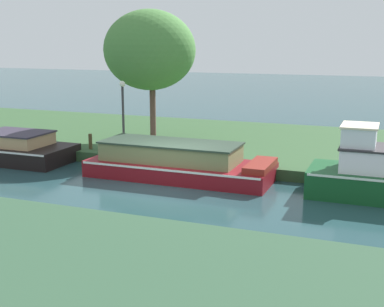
{
  "coord_description": "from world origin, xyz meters",
  "views": [
    {
      "loc": [
        6.81,
        -15.1,
        4.71
      ],
      "look_at": [
        0.46,
        1.2,
        0.9
      ],
      "focal_mm": 48.43,
      "sensor_mm": 36.0,
      "label": 1
    }
  ],
  "objects_px": {
    "black_narrowboat": "(18,149)",
    "mooring_post_far": "(90,141)",
    "maroon_cruiser": "(178,162)",
    "lamp_post": "(123,106)",
    "willow_tree_left": "(149,50)"
  },
  "relations": [
    {
      "from": "willow_tree_left",
      "to": "mooring_post_far",
      "type": "height_order",
      "value": "willow_tree_left"
    },
    {
      "from": "black_narrowboat",
      "to": "maroon_cruiser",
      "type": "distance_m",
      "value": 6.94
    },
    {
      "from": "maroon_cruiser",
      "to": "lamp_post",
      "type": "height_order",
      "value": "lamp_post"
    },
    {
      "from": "willow_tree_left",
      "to": "lamp_post",
      "type": "xyz_separation_m",
      "value": [
        -0.3,
        -1.93,
        -2.18
      ]
    },
    {
      "from": "black_narrowboat",
      "to": "mooring_post_far",
      "type": "xyz_separation_m",
      "value": [
        2.48,
        1.43,
        0.22
      ]
    },
    {
      "from": "willow_tree_left",
      "to": "maroon_cruiser",
      "type": "bearing_deg",
      "value": -53.74
    },
    {
      "from": "black_narrowboat",
      "to": "willow_tree_left",
      "type": "bearing_deg",
      "value": 47.37
    },
    {
      "from": "black_narrowboat",
      "to": "lamp_post",
      "type": "xyz_separation_m",
      "value": [
        3.56,
        2.26,
        1.64
      ]
    },
    {
      "from": "lamp_post",
      "to": "willow_tree_left",
      "type": "bearing_deg",
      "value": 81.23
    },
    {
      "from": "black_narrowboat",
      "to": "willow_tree_left",
      "type": "height_order",
      "value": "willow_tree_left"
    },
    {
      "from": "maroon_cruiser",
      "to": "lamp_post",
      "type": "distance_m",
      "value": 4.37
    },
    {
      "from": "willow_tree_left",
      "to": "mooring_post_far",
      "type": "bearing_deg",
      "value": -116.52
    },
    {
      "from": "maroon_cruiser",
      "to": "mooring_post_far",
      "type": "bearing_deg",
      "value": 162.26
    },
    {
      "from": "willow_tree_left",
      "to": "lamp_post",
      "type": "distance_m",
      "value": 2.93
    },
    {
      "from": "maroon_cruiser",
      "to": "willow_tree_left",
      "type": "height_order",
      "value": "willow_tree_left"
    }
  ]
}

